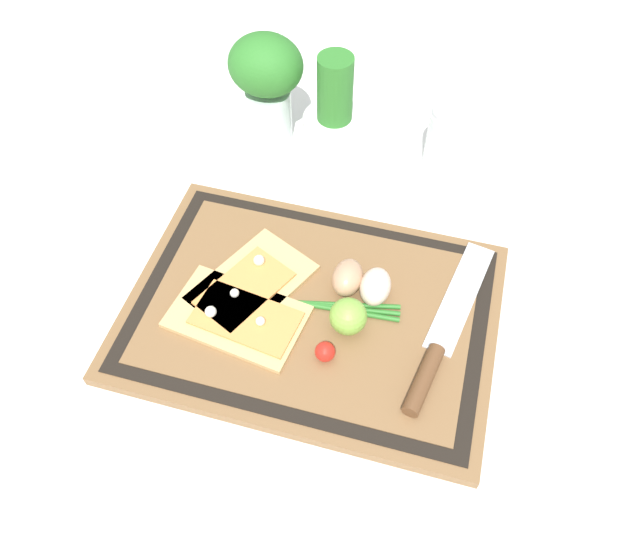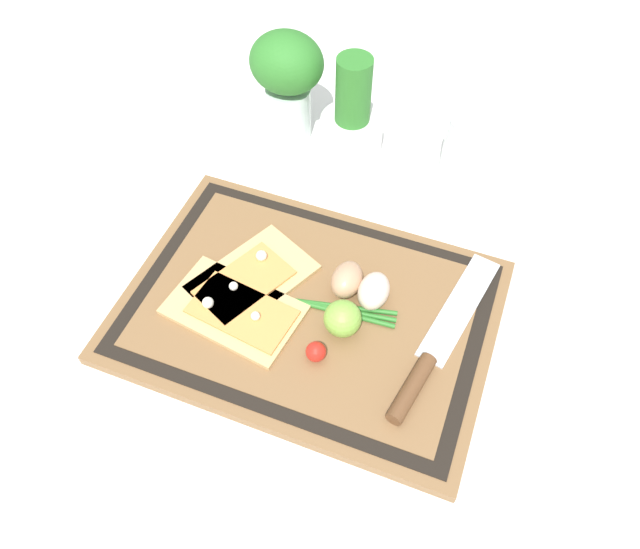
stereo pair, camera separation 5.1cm
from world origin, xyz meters
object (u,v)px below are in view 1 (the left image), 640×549
object	(u,v)px
egg_pink	(375,287)
cherry_tomato_red	(325,352)
lime	(348,316)
pizza_slice_near	(239,317)
pizza_slice_far	(251,283)
herb_glass	(267,81)
egg_brown	(348,278)
sauce_jar	(449,142)
herb_pot	(334,121)
knife	(437,350)

from	to	relation	value
egg_pink	cherry_tomato_red	bearing A→B (deg)	-110.01
lime	cherry_tomato_red	distance (m)	0.06
pizza_slice_near	pizza_slice_far	xyz separation A→B (m)	(-0.00, 0.06, 0.00)
lime	herb_glass	size ratio (longest dim) A/B	0.26
egg_brown	cherry_tomato_red	xyz separation A→B (m)	(-0.00, -0.12, -0.01)
egg_brown	sauce_jar	size ratio (longest dim) A/B	0.52
sauce_jar	herb_glass	bearing A→B (deg)	-177.87
egg_brown	herb_pot	size ratio (longest dim) A/B	0.32
herb_pot	sauce_jar	size ratio (longest dim) A/B	1.62
cherry_tomato_red	sauce_jar	distance (m)	0.44
sauce_jar	lime	bearing A→B (deg)	-101.79
egg_pink	sauce_jar	xyz separation A→B (m)	(0.05, 0.31, 0.01)
knife	sauce_jar	distance (m)	0.38
herb_pot	sauce_jar	xyz separation A→B (m)	(0.19, 0.02, -0.02)
pizza_slice_far	herb_glass	xyz separation A→B (m)	(-0.08, 0.33, 0.09)
knife	lime	distance (m)	0.12
egg_brown	cherry_tomato_red	distance (m)	0.12
pizza_slice_near	pizza_slice_far	size ratio (longest dim) A/B	0.98
lime	herb_pot	xyz separation A→B (m)	(-0.11, 0.36, 0.02)
cherry_tomato_red	sauce_jar	world-z (taller)	sauce_jar
cherry_tomato_red	egg_pink	bearing A→B (deg)	69.99
lime	herb_glass	distance (m)	0.43
sauce_jar	herb_glass	size ratio (longest dim) A/B	0.58
cherry_tomato_red	herb_pot	xyz separation A→B (m)	(-0.09, 0.41, 0.03)
herb_pot	herb_glass	bearing A→B (deg)	176.99
pizza_slice_far	egg_brown	size ratio (longest dim) A/B	3.34
pizza_slice_far	lime	bearing A→B (deg)	-11.49
egg_pink	pizza_slice_near	bearing A→B (deg)	-152.76
egg_pink	herb_glass	xyz separation A→B (m)	(-0.25, 0.30, 0.07)
knife	egg_pink	size ratio (longest dim) A/B	5.02
egg_brown	egg_pink	distance (m)	0.04
pizza_slice_near	egg_brown	distance (m)	0.16
knife	pizza_slice_far	bearing A→B (deg)	171.73
pizza_slice_far	knife	distance (m)	0.27
egg_brown	sauce_jar	distance (m)	0.32
pizza_slice_far	herb_pot	bearing A→B (deg)	83.57
egg_brown	egg_pink	world-z (taller)	same
pizza_slice_near	cherry_tomato_red	size ratio (longest dim) A/B	7.13
knife	herb_pot	world-z (taller)	herb_pot
pizza_slice_far	sauce_jar	xyz separation A→B (m)	(0.23, 0.34, 0.02)
pizza_slice_far	knife	world-z (taller)	pizza_slice_far
pizza_slice_near	pizza_slice_far	bearing A→B (deg)	93.01
cherry_tomato_red	sauce_jar	size ratio (longest dim) A/B	0.24
pizza_slice_near	herb_pot	xyz separation A→B (m)	(0.03, 0.38, 0.04)
pizza_slice_far	cherry_tomato_red	xyz separation A→B (m)	(0.13, -0.08, 0.01)
lime	herb_pot	distance (m)	0.37
egg_brown	lime	world-z (taller)	lime
sauce_jar	herb_pot	bearing A→B (deg)	-174.74
pizza_slice_near	herb_glass	xyz separation A→B (m)	(-0.08, 0.39, 0.09)
herb_pot	egg_pink	bearing A→B (deg)	-65.26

